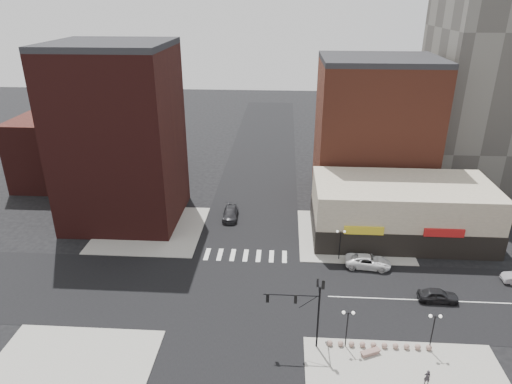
{
  "coord_description": "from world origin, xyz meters",
  "views": [
    {
      "loc": [
        4.56,
        -43.11,
        31.56
      ],
      "look_at": [
        1.54,
        3.96,
        11.0
      ],
      "focal_mm": 32.0,
      "sensor_mm": 36.0,
      "label": 1
    }
  ],
  "objects_px": {
    "traffic_signal": "(308,303)",
    "stone_bench": "(370,352)",
    "street_lamp_se_b": "(434,323)",
    "street_lamp_ne": "(340,237)",
    "dark_sedan_east": "(438,295)",
    "street_lamp_se_a": "(348,320)",
    "pedestrian": "(427,377)",
    "dark_sedan_north": "(230,213)",
    "white_suv": "(368,261)"
  },
  "relations": [
    {
      "from": "street_lamp_se_a",
      "to": "street_lamp_ne",
      "type": "distance_m",
      "value": 16.03
    },
    {
      "from": "pedestrian",
      "to": "white_suv",
      "type": "bearing_deg",
      "value": -81.0
    },
    {
      "from": "dark_sedan_east",
      "to": "pedestrian",
      "type": "distance_m",
      "value": 13.05
    },
    {
      "from": "traffic_signal",
      "to": "white_suv",
      "type": "bearing_deg",
      "value": 60.2
    },
    {
      "from": "street_lamp_se_a",
      "to": "street_lamp_ne",
      "type": "height_order",
      "value": "same"
    },
    {
      "from": "street_lamp_se_b",
      "to": "dark_sedan_east",
      "type": "bearing_deg",
      "value": 68.66
    },
    {
      "from": "dark_sedan_east",
      "to": "street_lamp_se_a",
      "type": "bearing_deg",
      "value": 127.19
    },
    {
      "from": "stone_bench",
      "to": "street_lamp_ne",
      "type": "bearing_deg",
      "value": 69.64
    },
    {
      "from": "traffic_signal",
      "to": "street_lamp_se_b",
      "type": "bearing_deg",
      "value": -0.82
    },
    {
      "from": "dark_sedan_north",
      "to": "stone_bench",
      "type": "distance_m",
      "value": 32.5
    },
    {
      "from": "street_lamp_ne",
      "to": "pedestrian",
      "type": "xyz_separation_m",
      "value": [
        5.55,
        -20.26,
        -2.42
      ]
    },
    {
      "from": "street_lamp_se_b",
      "to": "dark_sedan_north",
      "type": "xyz_separation_m",
      "value": [
        -22.35,
        26.95,
        -2.51
      ]
    },
    {
      "from": "dark_sedan_east",
      "to": "white_suv",
      "type": "bearing_deg",
      "value": 47.15
    },
    {
      "from": "street_lamp_se_a",
      "to": "white_suv",
      "type": "bearing_deg",
      "value": 72.96
    },
    {
      "from": "street_lamp_se_b",
      "to": "street_lamp_ne",
      "type": "xyz_separation_m",
      "value": [
        -7.0,
        16.0,
        0.0
      ]
    },
    {
      "from": "street_lamp_se_a",
      "to": "street_lamp_se_b",
      "type": "bearing_deg",
      "value": 0.0
    },
    {
      "from": "street_lamp_se_a",
      "to": "street_lamp_se_b",
      "type": "xyz_separation_m",
      "value": [
        8.0,
        0.0,
        0.0
      ]
    },
    {
      "from": "street_lamp_se_b",
      "to": "stone_bench",
      "type": "height_order",
      "value": "street_lamp_se_b"
    },
    {
      "from": "traffic_signal",
      "to": "street_lamp_se_a",
      "type": "height_order",
      "value": "traffic_signal"
    },
    {
      "from": "dark_sedan_north",
      "to": "stone_bench",
      "type": "xyz_separation_m",
      "value": [
        16.59,
        -27.95,
        -0.42
      ]
    },
    {
      "from": "dark_sedan_east",
      "to": "dark_sedan_north",
      "type": "xyz_separation_m",
      "value": [
        -25.47,
        18.98,
        0.04
      ]
    },
    {
      "from": "street_lamp_se_a",
      "to": "stone_bench",
      "type": "xyz_separation_m",
      "value": [
        2.24,
        -1.0,
        -2.93
      ]
    },
    {
      "from": "dark_sedan_east",
      "to": "stone_bench",
      "type": "distance_m",
      "value": 12.63
    },
    {
      "from": "street_lamp_se_a",
      "to": "stone_bench",
      "type": "relative_size",
      "value": 2.05
    },
    {
      "from": "street_lamp_ne",
      "to": "pedestrian",
      "type": "relative_size",
      "value": 2.76
    },
    {
      "from": "dark_sedan_north",
      "to": "street_lamp_se_a",
      "type": "bearing_deg",
      "value": -63.79
    },
    {
      "from": "stone_bench",
      "to": "white_suv",
      "type": "bearing_deg",
      "value": 57.37
    },
    {
      "from": "street_lamp_se_b",
      "to": "pedestrian",
      "type": "bearing_deg",
      "value": -108.79
    },
    {
      "from": "street_lamp_se_b",
      "to": "street_lamp_ne",
      "type": "distance_m",
      "value": 17.46
    },
    {
      "from": "street_lamp_se_a",
      "to": "pedestrian",
      "type": "xyz_separation_m",
      "value": [
        6.55,
        -4.26,
        -2.42
      ]
    },
    {
      "from": "street_lamp_se_b",
      "to": "street_lamp_ne",
      "type": "height_order",
      "value": "same"
    },
    {
      "from": "traffic_signal",
      "to": "dark_sedan_east",
      "type": "height_order",
      "value": "traffic_signal"
    },
    {
      "from": "pedestrian",
      "to": "dark_sedan_east",
      "type": "bearing_deg",
      "value": -107.88
    },
    {
      "from": "street_lamp_se_a",
      "to": "street_lamp_se_b",
      "type": "distance_m",
      "value": 8.0
    },
    {
      "from": "street_lamp_ne",
      "to": "dark_sedan_east",
      "type": "xyz_separation_m",
      "value": [
        10.11,
        -8.03,
        -2.55
      ]
    },
    {
      "from": "traffic_signal",
      "to": "dark_sedan_north",
      "type": "relative_size",
      "value": 1.44
    },
    {
      "from": "pedestrian",
      "to": "street_lamp_se_a",
      "type": "bearing_deg",
      "value": -30.42
    },
    {
      "from": "traffic_signal",
      "to": "pedestrian",
      "type": "height_order",
      "value": "traffic_signal"
    },
    {
      "from": "dark_sedan_north",
      "to": "pedestrian",
      "type": "relative_size",
      "value": 3.57
    },
    {
      "from": "traffic_signal",
      "to": "white_suv",
      "type": "distance_m",
      "value": 17.04
    },
    {
      "from": "street_lamp_ne",
      "to": "dark_sedan_east",
      "type": "relative_size",
      "value": 0.95
    },
    {
      "from": "white_suv",
      "to": "dark_sedan_east",
      "type": "relative_size",
      "value": 1.29
    },
    {
      "from": "street_lamp_se_b",
      "to": "street_lamp_ne",
      "type": "relative_size",
      "value": 1.0
    },
    {
      "from": "street_lamp_se_a",
      "to": "pedestrian",
      "type": "distance_m",
      "value": 8.18
    },
    {
      "from": "traffic_signal",
      "to": "stone_bench",
      "type": "height_order",
      "value": "traffic_signal"
    },
    {
      "from": "street_lamp_se_b",
      "to": "stone_bench",
      "type": "relative_size",
      "value": 2.05
    },
    {
      "from": "white_suv",
      "to": "pedestrian",
      "type": "relative_size",
      "value": 3.74
    },
    {
      "from": "street_lamp_se_b",
      "to": "dark_sedan_east",
      "type": "relative_size",
      "value": 0.95
    },
    {
      "from": "white_suv",
      "to": "dark_sedan_east",
      "type": "xyz_separation_m",
      "value": [
        6.67,
        -6.53,
        -0.04
      ]
    },
    {
      "from": "dark_sedan_east",
      "to": "pedestrian",
      "type": "xyz_separation_m",
      "value": [
        -4.56,
        -12.23,
        0.13
      ]
    }
  ]
}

